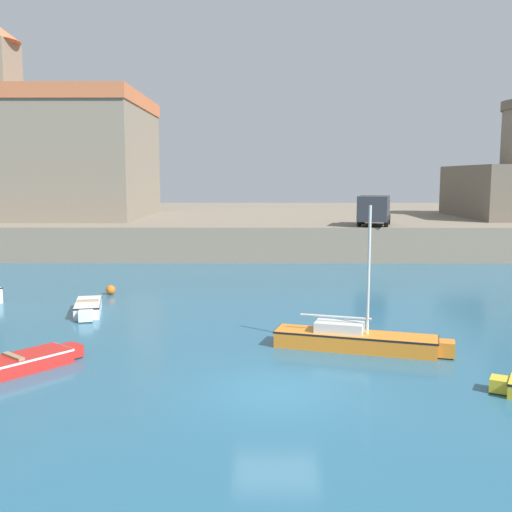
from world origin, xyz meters
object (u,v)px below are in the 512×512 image
at_px(sailboat_orange_2, 357,339).
at_px(truck_on_quay, 374,209).
at_px(mooring_buoy, 111,290).
at_px(church, 72,150).
at_px(dinghy_white_5, 88,307).
at_px(dinghy_red_3, 17,363).

bearing_deg(sailboat_orange_2, truck_on_quay, 78.03).
relative_size(mooring_buoy, truck_on_quay, 0.11).
bearing_deg(sailboat_orange_2, church, 121.47).
relative_size(church, truck_on_quay, 3.58).
height_order(mooring_buoy, church, church).
bearing_deg(dinghy_white_5, mooring_buoy, 91.19).
bearing_deg(sailboat_orange_2, mooring_buoy, 138.49).
relative_size(dinghy_red_3, mooring_buoy, 7.69).
xyz_separation_m(sailboat_orange_2, church, (-20.08, 32.82, 8.05)).
xyz_separation_m(dinghy_red_3, church, (-8.93, 35.28, 8.17)).
bearing_deg(dinghy_red_3, mooring_buoy, 90.61).
bearing_deg(sailboat_orange_2, dinghy_red_3, -167.52).
xyz_separation_m(dinghy_red_3, mooring_buoy, (-0.13, 12.45, -0.02)).
distance_m(sailboat_orange_2, church, 39.31).
bearing_deg(truck_on_quay, church, 159.07).
relative_size(sailboat_orange_2, truck_on_quay, 1.34).
distance_m(mooring_buoy, church, 25.80).
bearing_deg(truck_on_quay, mooring_buoy, -140.71).
distance_m(church, truck_on_quay, 27.19).
relative_size(dinghy_white_5, church, 0.20).
xyz_separation_m(sailboat_orange_2, mooring_buoy, (-11.28, 9.99, -0.15)).
relative_size(dinghy_white_5, mooring_buoy, 6.87).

